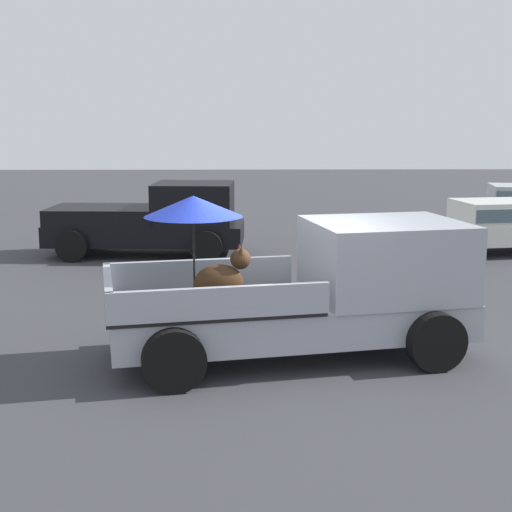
% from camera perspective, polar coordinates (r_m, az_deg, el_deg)
% --- Properties ---
extents(ground_plane, '(80.00, 80.00, 0.00)m').
position_cam_1_polar(ground_plane, '(10.39, 2.69, -7.91)').
color(ground_plane, '#38383D').
extents(pickup_truck_main, '(5.32, 3.05, 2.32)m').
position_cam_1_polar(pickup_truck_main, '(10.24, 4.99, -2.53)').
color(pickup_truck_main, black).
rests_on(pickup_truck_main, ground).
extents(pickup_truck_red, '(4.89, 2.36, 1.80)m').
position_cam_1_polar(pickup_truck_red, '(18.11, -8.03, 2.81)').
color(pickup_truck_red, black).
rests_on(pickup_truck_red, ground).
extents(parked_sedan_near, '(4.51, 2.46, 1.33)m').
position_cam_1_polar(parked_sedan_near, '(19.26, 18.76, 2.42)').
color(parked_sedan_near, black).
rests_on(parked_sedan_near, ground).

